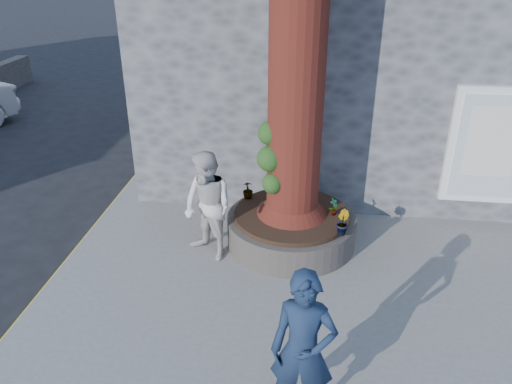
# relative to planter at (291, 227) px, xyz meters

# --- Properties ---
(ground) EXTENTS (120.00, 120.00, 0.00)m
(ground) POSITION_rel_planter_xyz_m (-0.80, -2.00, -0.41)
(ground) COLOR black
(ground) RESTS_ON ground
(pavement) EXTENTS (9.00, 8.00, 0.12)m
(pavement) POSITION_rel_planter_xyz_m (0.70, -1.00, -0.35)
(pavement) COLOR slate
(pavement) RESTS_ON ground
(yellow_line) EXTENTS (0.10, 30.00, 0.01)m
(yellow_line) POSITION_rel_planter_xyz_m (-3.85, -1.00, -0.41)
(yellow_line) COLOR yellow
(yellow_line) RESTS_ON ground
(stone_shop) EXTENTS (10.30, 8.30, 6.30)m
(stone_shop) POSITION_rel_planter_xyz_m (1.70, 5.20, 2.75)
(stone_shop) COLOR #47484B
(stone_shop) RESTS_ON ground
(planter) EXTENTS (2.30, 2.30, 0.60)m
(planter) POSITION_rel_planter_xyz_m (0.00, 0.00, 0.00)
(planter) COLOR black
(planter) RESTS_ON pavement
(man) EXTENTS (0.75, 0.53, 1.95)m
(man) POSITION_rel_planter_xyz_m (0.33, -3.71, 0.69)
(man) COLOR #172540
(man) RESTS_ON pavement
(woman) EXTENTS (1.17, 1.13, 1.91)m
(woman) POSITION_rel_planter_xyz_m (-1.37, -0.62, 0.66)
(woman) COLOR silver
(woman) RESTS_ON pavement
(plant_a) EXTENTS (0.19, 0.20, 0.32)m
(plant_a) POSITION_rel_planter_xyz_m (0.73, -0.00, 0.47)
(plant_a) COLOR gray
(plant_a) RESTS_ON planter
(plant_b) EXTENTS (0.26, 0.27, 0.43)m
(plant_b) POSITION_rel_planter_xyz_m (0.85, -0.62, 0.52)
(plant_b) COLOR gray
(plant_b) RESTS_ON planter
(plant_c) EXTENTS (0.24, 0.24, 0.34)m
(plant_c) POSITION_rel_planter_xyz_m (-0.85, 0.47, 0.48)
(plant_c) COLOR gray
(plant_c) RESTS_ON planter
(plant_d) EXTENTS (0.41, 0.40, 0.34)m
(plant_d) POSITION_rel_planter_xyz_m (-0.32, 0.85, 0.48)
(plant_d) COLOR gray
(plant_d) RESTS_ON planter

